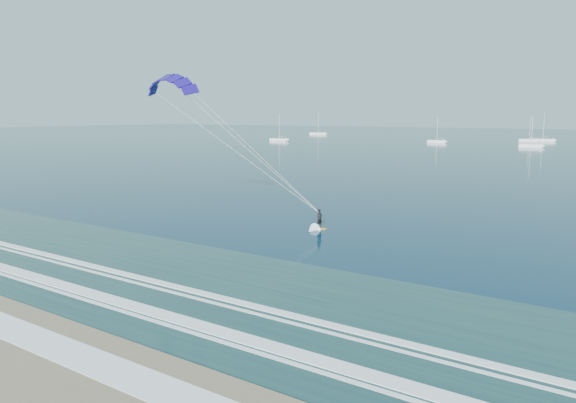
{
  "coord_description": "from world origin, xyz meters",
  "views": [
    {
      "loc": [
        23.73,
        -14.47,
        11.61
      ],
      "look_at": [
        -1.96,
        25.36,
        3.57
      ],
      "focal_mm": 32.0,
      "sensor_mm": 36.0,
      "label": 1
    }
  ],
  "objects_px": {
    "kitesurfer_rig": "(243,145)",
    "sailboat_7": "(318,133)",
    "sailboat_2": "(543,140)",
    "sailboat_3": "(531,146)",
    "sailboat_0": "(279,140)",
    "sailboat_1": "(437,141)",
    "sailboat_8": "(529,140)"
  },
  "relations": [
    {
      "from": "sailboat_3",
      "to": "sailboat_7",
      "type": "xyz_separation_m",
      "value": [
        -122.96,
        62.78,
        0.01
      ]
    },
    {
      "from": "kitesurfer_rig",
      "to": "sailboat_3",
      "type": "relative_size",
      "value": 1.65
    },
    {
      "from": "sailboat_0",
      "to": "sailboat_8",
      "type": "height_order",
      "value": "sailboat_0"
    },
    {
      "from": "sailboat_2",
      "to": "sailboat_8",
      "type": "height_order",
      "value": "sailboat_2"
    },
    {
      "from": "sailboat_8",
      "to": "sailboat_7",
      "type": "bearing_deg",
      "value": 170.33
    },
    {
      "from": "sailboat_8",
      "to": "sailboat_0",
      "type": "bearing_deg",
      "value": -149.49
    },
    {
      "from": "sailboat_1",
      "to": "sailboat_7",
      "type": "distance_m",
      "value": 100.36
    },
    {
      "from": "kitesurfer_rig",
      "to": "sailboat_8",
      "type": "bearing_deg",
      "value": 90.39
    },
    {
      "from": "sailboat_1",
      "to": "sailboat_7",
      "type": "relative_size",
      "value": 0.76
    },
    {
      "from": "sailboat_1",
      "to": "sailboat_2",
      "type": "relative_size",
      "value": 0.8
    },
    {
      "from": "sailboat_1",
      "to": "sailboat_0",
      "type": "bearing_deg",
      "value": -159.97
    },
    {
      "from": "sailboat_0",
      "to": "sailboat_3",
      "type": "relative_size",
      "value": 1.11
    },
    {
      "from": "sailboat_0",
      "to": "sailboat_7",
      "type": "relative_size",
      "value": 0.89
    },
    {
      "from": "sailboat_3",
      "to": "sailboat_8",
      "type": "xyz_separation_m",
      "value": [
        -6.57,
        42.95,
        0.0
      ]
    },
    {
      "from": "sailboat_0",
      "to": "sailboat_1",
      "type": "height_order",
      "value": "sailboat_0"
    },
    {
      "from": "kitesurfer_rig",
      "to": "sailboat_7",
      "type": "relative_size",
      "value": 1.33
    },
    {
      "from": "kitesurfer_rig",
      "to": "sailboat_2",
      "type": "distance_m",
      "value": 208.79
    },
    {
      "from": "sailboat_7",
      "to": "sailboat_0",
      "type": "bearing_deg",
      "value": -73.23
    },
    {
      "from": "sailboat_3",
      "to": "kitesurfer_rig",
      "type": "bearing_deg",
      "value": -91.85
    },
    {
      "from": "sailboat_7",
      "to": "sailboat_8",
      "type": "relative_size",
      "value": 1.22
    },
    {
      "from": "sailboat_2",
      "to": "sailboat_3",
      "type": "height_order",
      "value": "sailboat_2"
    },
    {
      "from": "sailboat_7",
      "to": "sailboat_8",
      "type": "distance_m",
      "value": 118.06
    },
    {
      "from": "sailboat_2",
      "to": "sailboat_8",
      "type": "xyz_separation_m",
      "value": [
        -4.79,
        -4.67,
        -0.01
      ]
    },
    {
      "from": "sailboat_2",
      "to": "sailboat_7",
      "type": "xyz_separation_m",
      "value": [
        -121.17,
        15.16,
        0.0
      ]
    },
    {
      "from": "sailboat_1",
      "to": "sailboat_7",
      "type": "bearing_deg",
      "value": 148.76
    },
    {
      "from": "sailboat_2",
      "to": "sailboat_1",
      "type": "bearing_deg",
      "value": -133.8
    },
    {
      "from": "sailboat_2",
      "to": "sailboat_0",
      "type": "bearing_deg",
      "value": -148.7
    },
    {
      "from": "kitesurfer_rig",
      "to": "sailboat_1",
      "type": "distance_m",
      "value": 174.85
    },
    {
      "from": "sailboat_2",
      "to": "sailboat_3",
      "type": "xyz_separation_m",
      "value": [
        1.78,
        -47.61,
        -0.01
      ]
    },
    {
      "from": "sailboat_0",
      "to": "sailboat_1",
      "type": "xyz_separation_m",
      "value": [
        63.18,
        23.03,
        -0.01
      ]
    },
    {
      "from": "sailboat_0",
      "to": "sailboat_1",
      "type": "distance_m",
      "value": 67.24
    },
    {
      "from": "sailboat_0",
      "to": "sailboat_7",
      "type": "xyz_separation_m",
      "value": [
        -22.63,
        75.08,
        0.01
      ]
    }
  ]
}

